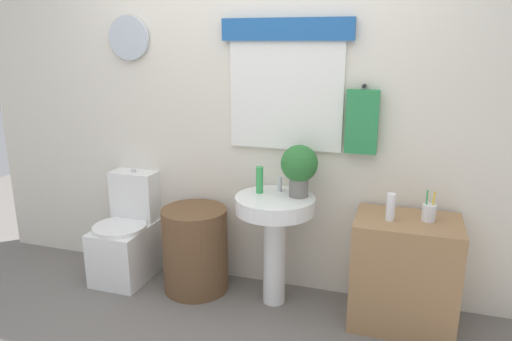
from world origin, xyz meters
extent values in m
cube|color=silver|center=(0.00, 1.15, 1.30)|extent=(4.40, 0.10, 2.60)
cube|color=white|center=(0.19, 1.08, 1.37)|extent=(0.75, 0.03, 0.71)
cube|color=#235BA3|center=(0.19, 1.07, 1.78)|extent=(0.85, 0.04, 0.14)
cylinder|color=silver|center=(-0.95, 1.08, 1.73)|extent=(0.31, 0.03, 0.31)
cylinder|color=black|center=(0.69, 1.07, 1.45)|extent=(0.02, 0.06, 0.02)
cube|color=#2D894C|center=(0.69, 1.05, 1.23)|extent=(0.20, 0.05, 0.40)
cube|color=white|center=(-0.95, 0.85, 0.20)|extent=(0.36, 0.50, 0.40)
cylinder|color=white|center=(-0.95, 0.79, 0.42)|extent=(0.38, 0.38, 0.03)
cube|color=white|center=(-0.95, 1.02, 0.59)|extent=(0.34, 0.18, 0.37)
cylinder|color=silver|center=(-0.95, 1.02, 0.78)|extent=(0.04, 0.04, 0.02)
cylinder|color=brown|center=(-0.38, 0.85, 0.30)|extent=(0.45, 0.45, 0.60)
cylinder|color=white|center=(0.19, 0.85, 0.32)|extent=(0.15, 0.15, 0.65)
cylinder|color=white|center=(0.19, 0.85, 0.70)|extent=(0.52, 0.52, 0.10)
cylinder|color=silver|center=(0.19, 0.97, 0.80)|extent=(0.03, 0.03, 0.10)
cube|color=#9E754C|center=(1.02, 0.85, 0.34)|extent=(0.62, 0.44, 0.69)
cylinder|color=green|center=(0.07, 0.90, 0.84)|extent=(0.05, 0.05, 0.18)
cylinder|color=slate|center=(0.33, 0.91, 0.81)|extent=(0.12, 0.12, 0.12)
sphere|color=#2D7033|center=(0.33, 0.91, 0.97)|extent=(0.24, 0.24, 0.24)
cylinder|color=white|center=(0.91, 0.81, 0.77)|extent=(0.05, 0.05, 0.16)
cylinder|color=silver|center=(1.12, 0.87, 0.74)|extent=(0.08, 0.08, 0.10)
cylinder|color=yellow|center=(1.14, 0.88, 0.78)|extent=(0.02, 0.04, 0.18)
cylinder|color=green|center=(1.11, 0.87, 0.78)|extent=(0.01, 0.04, 0.18)
camera|label=1|loc=(0.95, -1.93, 1.72)|focal=33.25mm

